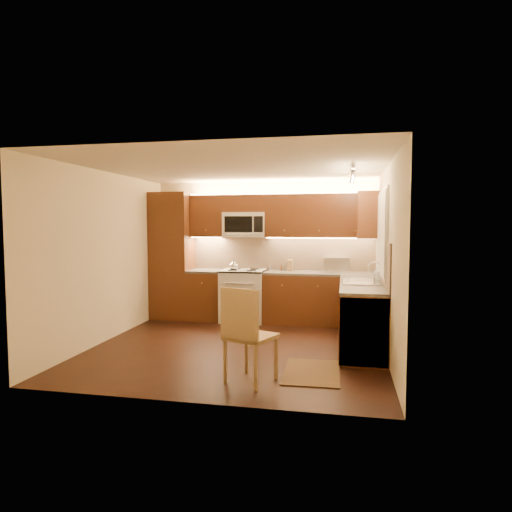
% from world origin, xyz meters
% --- Properties ---
extents(floor, '(4.00, 4.00, 0.01)m').
position_xyz_m(floor, '(0.00, 0.00, 0.00)').
color(floor, black).
rests_on(floor, ground).
extents(ceiling, '(4.00, 4.00, 0.01)m').
position_xyz_m(ceiling, '(0.00, 0.00, 2.50)').
color(ceiling, beige).
rests_on(ceiling, ground).
extents(wall_back, '(4.00, 0.01, 2.50)m').
position_xyz_m(wall_back, '(0.00, 2.00, 1.25)').
color(wall_back, beige).
rests_on(wall_back, ground).
extents(wall_front, '(4.00, 0.01, 2.50)m').
position_xyz_m(wall_front, '(0.00, -2.00, 1.25)').
color(wall_front, beige).
rests_on(wall_front, ground).
extents(wall_left, '(0.01, 4.00, 2.50)m').
position_xyz_m(wall_left, '(-2.00, 0.00, 1.25)').
color(wall_left, beige).
rests_on(wall_left, ground).
extents(wall_right, '(0.01, 4.00, 2.50)m').
position_xyz_m(wall_right, '(2.00, 0.00, 1.25)').
color(wall_right, beige).
rests_on(wall_right, ground).
extents(pantry, '(0.70, 0.60, 2.30)m').
position_xyz_m(pantry, '(-1.65, 1.70, 1.15)').
color(pantry, '#461D0F').
rests_on(pantry, floor).
extents(base_cab_back_left, '(0.62, 0.60, 0.86)m').
position_xyz_m(base_cab_back_left, '(-0.99, 1.70, 0.43)').
color(base_cab_back_left, '#461D0F').
rests_on(base_cab_back_left, floor).
extents(counter_back_left, '(0.62, 0.60, 0.04)m').
position_xyz_m(counter_back_left, '(-0.99, 1.70, 0.88)').
color(counter_back_left, '#322F2D').
rests_on(counter_back_left, base_cab_back_left).
extents(base_cab_back_right, '(1.92, 0.60, 0.86)m').
position_xyz_m(base_cab_back_right, '(1.04, 1.70, 0.43)').
color(base_cab_back_right, '#461D0F').
rests_on(base_cab_back_right, floor).
extents(counter_back_right, '(1.92, 0.60, 0.04)m').
position_xyz_m(counter_back_right, '(1.04, 1.70, 0.88)').
color(counter_back_right, '#322F2D').
rests_on(counter_back_right, base_cab_back_right).
extents(base_cab_right, '(0.60, 2.00, 0.86)m').
position_xyz_m(base_cab_right, '(1.70, 0.40, 0.43)').
color(base_cab_right, '#461D0F').
rests_on(base_cab_right, floor).
extents(counter_right, '(0.60, 2.00, 0.04)m').
position_xyz_m(counter_right, '(1.70, 0.40, 0.88)').
color(counter_right, '#322F2D').
rests_on(counter_right, base_cab_right).
extents(dishwasher, '(0.58, 0.60, 0.84)m').
position_xyz_m(dishwasher, '(1.70, -0.30, 0.43)').
color(dishwasher, silver).
rests_on(dishwasher, floor).
extents(backsplash_back, '(3.30, 0.02, 0.60)m').
position_xyz_m(backsplash_back, '(0.35, 1.99, 1.20)').
color(backsplash_back, tan).
rests_on(backsplash_back, wall_back).
extents(backsplash_right, '(0.02, 2.00, 0.60)m').
position_xyz_m(backsplash_right, '(1.99, 0.40, 1.20)').
color(backsplash_right, tan).
rests_on(backsplash_right, wall_right).
extents(upper_cab_back_left, '(0.62, 0.35, 0.75)m').
position_xyz_m(upper_cab_back_left, '(-0.99, 1.82, 1.88)').
color(upper_cab_back_left, '#461D0F').
rests_on(upper_cab_back_left, wall_back).
extents(upper_cab_back_right, '(1.92, 0.35, 0.75)m').
position_xyz_m(upper_cab_back_right, '(1.04, 1.82, 1.88)').
color(upper_cab_back_right, '#461D0F').
rests_on(upper_cab_back_right, wall_back).
extents(upper_cab_bridge, '(0.76, 0.35, 0.31)m').
position_xyz_m(upper_cab_bridge, '(-0.30, 1.82, 2.09)').
color(upper_cab_bridge, '#461D0F').
rests_on(upper_cab_bridge, wall_back).
extents(upper_cab_right_corner, '(0.35, 0.50, 0.75)m').
position_xyz_m(upper_cab_right_corner, '(1.82, 1.40, 1.88)').
color(upper_cab_right_corner, '#461D0F').
rests_on(upper_cab_right_corner, wall_right).
extents(stove, '(0.76, 0.65, 0.92)m').
position_xyz_m(stove, '(-0.30, 1.68, 0.46)').
color(stove, silver).
rests_on(stove, floor).
extents(microwave, '(0.76, 0.38, 0.44)m').
position_xyz_m(microwave, '(-0.30, 1.81, 1.72)').
color(microwave, silver).
rests_on(microwave, wall_back).
extents(window_frame, '(0.03, 1.44, 1.24)m').
position_xyz_m(window_frame, '(1.99, 0.55, 1.60)').
color(window_frame, silver).
rests_on(window_frame, wall_right).
extents(window_blinds, '(0.02, 1.36, 1.16)m').
position_xyz_m(window_blinds, '(1.97, 0.55, 1.60)').
color(window_blinds, silver).
rests_on(window_blinds, wall_right).
extents(sink, '(0.52, 0.86, 0.15)m').
position_xyz_m(sink, '(1.70, 0.55, 0.98)').
color(sink, silver).
rests_on(sink, counter_right).
extents(faucet, '(0.20, 0.04, 0.30)m').
position_xyz_m(faucet, '(1.88, 0.55, 1.05)').
color(faucet, silver).
rests_on(faucet, counter_right).
extents(track_light_bar, '(0.04, 1.20, 0.03)m').
position_xyz_m(track_light_bar, '(1.55, 0.40, 2.46)').
color(track_light_bar, silver).
rests_on(track_light_bar, ceiling).
extents(kettle, '(0.18, 0.18, 0.19)m').
position_xyz_m(kettle, '(-0.44, 1.54, 1.02)').
color(kettle, silver).
rests_on(kettle, stove).
extents(toaster_oven, '(0.44, 0.34, 0.26)m').
position_xyz_m(toaster_oven, '(1.32, 1.84, 1.03)').
color(toaster_oven, silver).
rests_on(toaster_oven, counter_back_right).
extents(knife_block, '(0.10, 0.15, 0.20)m').
position_xyz_m(knife_block, '(0.51, 1.82, 1.00)').
color(knife_block, olive).
rests_on(knife_block, counter_back_right).
extents(spice_jar_a, '(0.06, 0.06, 0.10)m').
position_xyz_m(spice_jar_a, '(0.40, 1.81, 0.95)').
color(spice_jar_a, silver).
rests_on(spice_jar_a, counter_back_right).
extents(spice_jar_b, '(0.04, 0.04, 0.10)m').
position_xyz_m(spice_jar_b, '(0.36, 1.84, 0.95)').
color(spice_jar_b, brown).
rests_on(spice_jar_b, counter_back_right).
extents(spice_jar_c, '(0.06, 0.06, 0.10)m').
position_xyz_m(spice_jar_c, '(0.14, 1.94, 0.95)').
color(spice_jar_c, silver).
rests_on(spice_jar_c, counter_back_right).
extents(spice_jar_d, '(0.05, 0.05, 0.09)m').
position_xyz_m(spice_jar_d, '(0.48, 1.93, 0.94)').
color(spice_jar_d, '#97592D').
rests_on(spice_jar_d, counter_back_right).
extents(soap_bottle, '(0.10, 0.10, 0.21)m').
position_xyz_m(soap_bottle, '(1.94, 0.75, 1.00)').
color(soap_bottle, silver).
rests_on(soap_bottle, counter_right).
extents(rug, '(0.66, 0.97, 0.01)m').
position_xyz_m(rug, '(1.10, -0.90, 0.01)').
color(rug, black).
rests_on(rug, floor).
extents(dining_chair, '(0.61, 0.61, 1.06)m').
position_xyz_m(dining_chair, '(0.46, -1.32, 0.53)').
color(dining_chair, olive).
rests_on(dining_chair, floor).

